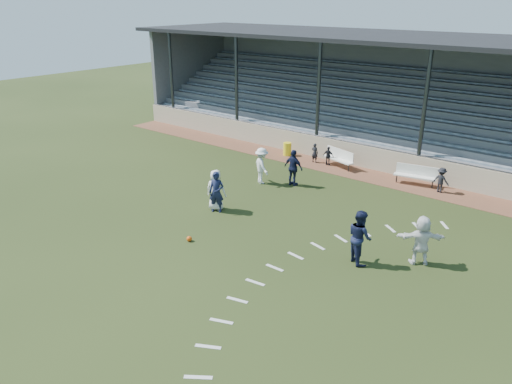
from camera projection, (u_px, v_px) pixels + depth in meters
ground at (214, 243)px, 18.59m from camera, size 90.00×90.00×0.00m
cinder_track at (352, 172)px, 26.17m from camera, size 34.00×2.00×0.02m
retaining_wall at (362, 156)px, 26.72m from camera, size 34.00×0.18×1.20m
bench_left at (339, 157)px, 26.72m from camera, size 2.03×1.01×0.95m
bench_right at (416, 173)px, 24.18m from camera, size 2.04×0.85×0.95m
trash_bin at (287, 149)px, 28.72m from camera, size 0.47×0.47×0.75m
football at (189, 239)px, 18.73m from camera, size 0.20×0.20×0.20m
player_white_lead at (216, 190)px, 21.27m from camera, size 1.02×0.85×1.78m
player_navy_lead at (216, 192)px, 21.04m from camera, size 0.77×0.67×1.78m
player_navy_mid at (360, 237)px, 16.97m from camera, size 1.18×1.13×1.92m
player_white_wing at (262, 166)px, 24.30m from camera, size 1.33×1.13×1.78m
player_navy_wing at (293, 168)px, 24.01m from camera, size 1.06×0.47×1.78m
player_white_back at (421, 240)px, 16.91m from camera, size 1.64×1.35×1.76m
sub_left_near at (315, 153)px, 27.43m from camera, size 0.41×0.28×1.08m
sub_left_far at (328, 156)px, 26.96m from camera, size 0.63×0.32×1.03m
sub_right at (441, 180)px, 23.21m from camera, size 0.83×0.55×1.19m
grandstand at (402, 112)px, 29.53m from camera, size 34.60×9.00×6.61m
penalty_arc at (306, 280)px, 16.17m from camera, size 3.89×14.63×0.01m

